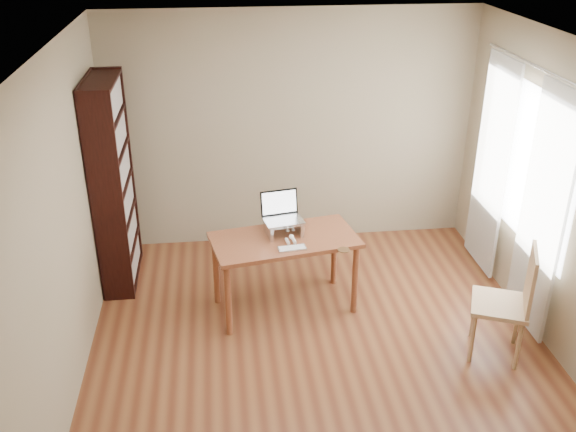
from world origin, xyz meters
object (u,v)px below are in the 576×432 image
(bookshelf, at_px, (114,184))
(desk, at_px, (285,248))
(keyboard, at_px, (292,248))
(chair, at_px, (510,297))
(cat, at_px, (286,226))
(laptop, at_px, (283,212))

(bookshelf, distance_m, desk, 1.81)
(desk, bearing_deg, keyboard, -89.42)
(bookshelf, distance_m, chair, 3.81)
(keyboard, relative_size, cat, 0.55)
(desk, relative_size, chair, 1.39)
(bookshelf, height_order, laptop, bookshelf)
(laptop, xyz_separation_m, chair, (1.80, -1.05, -0.39))
(keyboard, distance_m, cat, 0.34)
(laptop, bearing_deg, keyboard, -93.73)
(desk, distance_m, cat, 0.20)
(bookshelf, bearing_deg, laptop, -20.64)
(bookshelf, bearing_deg, keyboard, -30.44)
(keyboard, xyz_separation_m, chair, (1.76, -0.68, -0.20))
(laptop, xyz_separation_m, cat, (0.03, -0.03, -0.13))
(bookshelf, bearing_deg, desk, -24.99)
(bookshelf, relative_size, cat, 4.38)
(laptop, height_order, chair, laptop)
(desk, distance_m, laptop, 0.33)
(chair, bearing_deg, bookshelf, 177.02)
(chair, bearing_deg, desk, 176.22)
(cat, xyz_separation_m, chair, (1.77, -1.02, -0.26))
(laptop, bearing_deg, bookshelf, 148.85)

